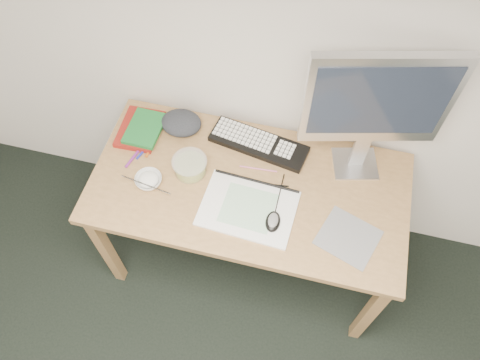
# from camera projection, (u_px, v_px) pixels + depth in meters

# --- Properties ---
(desk) EXTENTS (1.40, 0.70, 0.75)m
(desk) POSITION_uv_depth(u_px,v_px,m) (249.00, 195.00, 2.13)
(desk) COLOR #AD824F
(desk) RESTS_ON ground
(mousepad) EXTENTS (0.28, 0.27, 0.00)m
(mousepad) POSITION_uv_depth(u_px,v_px,m) (348.00, 237.00, 1.93)
(mousepad) COLOR slate
(mousepad) RESTS_ON desk
(sketchpad) EXTENTS (0.41, 0.31, 0.01)m
(sketchpad) POSITION_uv_depth(u_px,v_px,m) (248.00, 208.00, 1.99)
(sketchpad) COLOR silver
(sketchpad) RESTS_ON desk
(keyboard) EXTENTS (0.47, 0.22, 0.03)m
(keyboard) POSITION_uv_depth(u_px,v_px,m) (259.00, 144.00, 2.17)
(keyboard) COLOR black
(keyboard) RESTS_ON desk
(monitor) EXTENTS (0.56, 0.22, 0.66)m
(monitor) POSITION_uv_depth(u_px,v_px,m) (377.00, 104.00, 1.77)
(monitor) COLOR silver
(monitor) RESTS_ON desk
(mouse) EXTENTS (0.07, 0.10, 0.03)m
(mouse) POSITION_uv_depth(u_px,v_px,m) (273.00, 220.00, 1.94)
(mouse) COLOR black
(mouse) RESTS_ON sketchpad
(rice_bowl) EXTENTS (0.15, 0.15, 0.04)m
(rice_bowl) POSITION_uv_depth(u_px,v_px,m) (149.00, 180.00, 2.05)
(rice_bowl) COLOR silver
(rice_bowl) RESTS_ON desk
(chopsticks) EXTENTS (0.23, 0.05, 0.02)m
(chopsticks) POSITION_uv_depth(u_px,v_px,m) (146.00, 185.00, 2.02)
(chopsticks) COLOR silver
(chopsticks) RESTS_ON rice_bowl
(fruit_tub) EXTENTS (0.18, 0.18, 0.08)m
(fruit_tub) POSITION_uv_depth(u_px,v_px,m) (190.00, 166.00, 2.07)
(fruit_tub) COLOR #DEC94E
(fruit_tub) RESTS_ON desk
(book_red) EXTENTS (0.19, 0.25, 0.02)m
(book_red) POSITION_uv_depth(u_px,v_px,m) (140.00, 129.00, 2.21)
(book_red) COLOR maroon
(book_red) RESTS_ON desk
(book_green) EXTENTS (0.16, 0.21, 0.02)m
(book_green) POSITION_uv_depth(u_px,v_px,m) (145.00, 128.00, 2.19)
(book_green) COLOR #1A692B
(book_green) RESTS_ON book_red
(cloth_lump) EXTENTS (0.18, 0.16, 0.07)m
(cloth_lump) POSITION_uv_depth(u_px,v_px,m) (181.00, 123.00, 2.21)
(cloth_lump) COLOR #2A2D33
(cloth_lump) RESTS_ON desk
(pencil_pink) EXTENTS (0.17, 0.02, 0.01)m
(pencil_pink) POSITION_uv_depth(u_px,v_px,m) (258.00, 169.00, 2.10)
(pencil_pink) COLOR pink
(pencil_pink) RESTS_ON desk
(pencil_tan) EXTENTS (0.15, 0.05, 0.01)m
(pencil_tan) POSITION_uv_depth(u_px,v_px,m) (263.00, 187.00, 2.05)
(pencil_tan) COLOR tan
(pencil_tan) RESTS_ON desk
(pencil_black) EXTENTS (0.18, 0.03, 0.01)m
(pencil_black) POSITION_uv_depth(u_px,v_px,m) (269.00, 184.00, 2.06)
(pencil_black) COLOR black
(pencil_black) RESTS_ON desk
(marker_blue) EXTENTS (0.05, 0.12, 0.01)m
(marker_blue) POSITION_uv_depth(u_px,v_px,m) (145.00, 150.00, 2.16)
(marker_blue) COLOR #202AB0
(marker_blue) RESTS_ON desk
(marker_orange) EXTENTS (0.03, 0.14, 0.01)m
(marker_orange) POSITION_uv_depth(u_px,v_px,m) (152.00, 145.00, 2.17)
(marker_orange) COLOR #C35B17
(marker_orange) RESTS_ON desk
(marker_purple) EXTENTS (0.04, 0.14, 0.01)m
(marker_purple) POSITION_uv_depth(u_px,v_px,m) (134.00, 156.00, 2.14)
(marker_purple) COLOR #792383
(marker_purple) RESTS_ON desk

